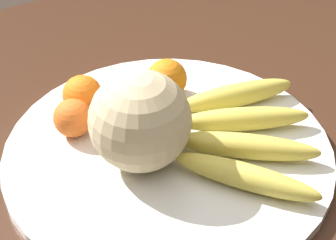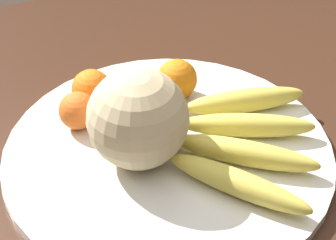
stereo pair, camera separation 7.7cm
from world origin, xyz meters
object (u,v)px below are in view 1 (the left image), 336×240
melon (140,121)px  orange_front_left (83,95)px  fruit_bowl (168,151)px  banana_bunch (241,132)px  orange_mid_center (73,118)px  orange_back_left (144,97)px  kitchen_table (119,201)px  produce_tag (130,133)px  orange_front_right (167,79)px

melon → orange_front_left: 0.15m
fruit_bowl → banana_bunch: (0.10, -0.04, 0.03)m
melon → orange_mid_center: 0.12m
orange_back_left → orange_mid_center: bearing=174.9°
kitchen_table → melon: (0.02, -0.04, 0.18)m
orange_mid_center → produce_tag: size_ratio=0.85×
produce_tag → orange_mid_center: bearing=105.3°
banana_bunch → produce_tag: bearing=174.9°
orange_front_right → orange_mid_center: 0.17m
kitchen_table → produce_tag: 0.12m
kitchen_table → orange_back_left: 0.17m
fruit_bowl → orange_front_right: (0.06, 0.11, 0.04)m
orange_front_right → orange_mid_center: orange_front_right is taller
melon → orange_front_right: bearing=45.5°
melon → orange_back_left: (0.06, 0.09, -0.04)m
orange_front_left → produce_tag: (0.03, -0.08, -0.03)m
melon → fruit_bowl: bearing=3.4°
fruit_bowl → orange_back_left: bearing=82.5°
kitchen_table → fruit_bowl: size_ratio=2.94×
orange_front_right → produce_tag: (-0.10, -0.05, -0.03)m
orange_front_right → melon: bearing=-134.5°
banana_bunch → produce_tag: size_ratio=4.20×
fruit_bowl → orange_back_left: size_ratio=8.24×
banana_bunch → fruit_bowl: bearing=-172.1°
kitchen_table → orange_mid_center: 0.15m
orange_front_right → orange_front_left: bearing=166.3°
orange_front_left → orange_back_left: 0.09m
orange_mid_center → orange_back_left: size_ratio=0.99×
orange_mid_center → orange_front_right: bearing=3.3°
orange_front_left → produce_tag: bearing=-68.4°
orange_front_left → banana_bunch: bearing=-48.9°
fruit_bowl → banana_bunch: size_ratio=1.68×
orange_mid_center → fruit_bowl: bearing=-44.5°
fruit_bowl → orange_front_right: orange_front_right is taller
kitchen_table → orange_back_left: (0.08, 0.05, 0.14)m
fruit_bowl → orange_front_right: size_ratio=7.37×
fruit_bowl → orange_back_left: orange_back_left is taller
banana_bunch → produce_tag: 0.16m
orange_front_left → orange_mid_center: orange_front_left is taller
orange_mid_center → produce_tag: bearing=-32.4°
fruit_bowl → orange_front_right: bearing=59.4°
kitchen_table → orange_front_right: size_ratio=21.66×
fruit_bowl → orange_front_left: bearing=115.2°
melon → orange_mid_center: (-0.06, 0.10, -0.04)m
orange_front_left → orange_mid_center: size_ratio=1.08×
fruit_bowl → orange_mid_center: orange_mid_center is taller
orange_back_left → produce_tag: orange_back_left is taller
orange_front_left → orange_back_left: (0.08, -0.05, -0.00)m
kitchen_table → fruit_bowl: fruit_bowl is taller
orange_front_left → produce_tag: orange_front_left is taller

